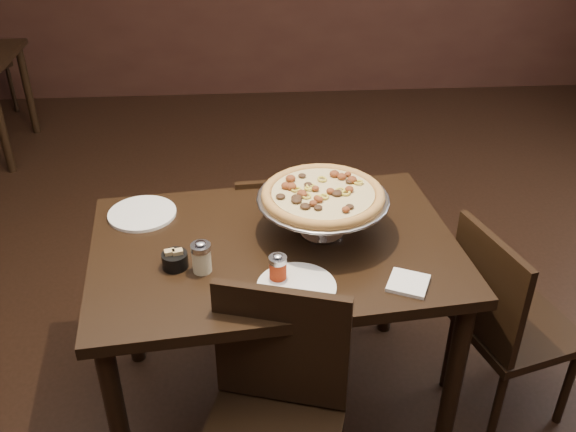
{
  "coord_description": "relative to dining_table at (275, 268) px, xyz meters",
  "views": [
    {
      "loc": [
        -0.07,
        -1.88,
        2.07
      ],
      "look_at": [
        0.07,
        0.03,
        0.88
      ],
      "focal_mm": 40.0,
      "sensor_mm": 36.0,
      "label": 1
    }
  ],
  "objects": [
    {
      "name": "serving_spatula",
      "position": [
        0.22,
        0.04,
        0.26
      ],
      "size": [
        0.17,
        0.17,
        0.03
      ],
      "rotation": [
        0.0,
        0.0,
        -0.46
      ],
      "color": "#ADADB4",
      "rests_on": "pizza_stand"
    },
    {
      "name": "pepper_flake_shaker",
      "position": [
        -0.0,
        -0.21,
        0.15
      ],
      "size": [
        0.06,
        0.06,
        0.1
      ],
      "color": "maroon",
      "rests_on": "dining_table"
    },
    {
      "name": "chair_side",
      "position": [
        0.85,
        -0.09,
        -0.22
      ],
      "size": [
        0.5,
        0.5,
        0.86
      ],
      "rotation": [
        0.0,
        0.0,
        1.85
      ],
      "color": "black",
      "rests_on": "ground"
    },
    {
      "name": "napkin_stack",
      "position": [
        0.41,
        -0.26,
        0.11
      ],
      "size": [
        0.16,
        0.16,
        0.01
      ],
      "primitive_type": "cube",
      "rotation": [
        0.0,
        0.0,
        -0.43
      ],
      "color": "white",
      "rests_on": "dining_table"
    },
    {
      "name": "chair_far",
      "position": [
        0.05,
        0.52,
        -0.24
      ],
      "size": [
        0.4,
        0.4,
        0.82
      ],
      "rotation": [
        0.0,
        0.0,
        3.2
      ],
      "color": "black",
      "rests_on": "ground"
    },
    {
      "name": "packet_caddy",
      "position": [
        -0.34,
        -0.11,
        0.13
      ],
      "size": [
        0.09,
        0.09,
        0.07
      ],
      "rotation": [
        0.0,
        0.0,
        0.23
      ],
      "color": "black",
      "rests_on": "dining_table"
    },
    {
      "name": "chair_near",
      "position": [
        -0.04,
        -0.51,
        -0.2
      ],
      "size": [
        0.52,
        0.52,
        0.91
      ],
      "rotation": [
        0.0,
        0.0,
        -0.28
      ],
      "color": "black",
      "rests_on": "ground"
    },
    {
      "name": "room",
      "position": [
        0.05,
        0.05,
        0.71
      ],
      "size": [
        6.04,
        7.04,
        2.84
      ],
      "color": "black",
      "rests_on": "ground"
    },
    {
      "name": "plate_near",
      "position": [
        0.06,
        -0.26,
        0.11
      ],
      "size": [
        0.25,
        0.25,
        0.01
      ],
      "primitive_type": "cylinder",
      "color": "white",
      "rests_on": "dining_table"
    },
    {
      "name": "pizza_stand",
      "position": [
        0.17,
        0.06,
        0.26
      ],
      "size": [
        0.47,
        0.47,
        0.19
      ],
      "color": "#ADADB4",
      "rests_on": "dining_table"
    },
    {
      "name": "parmesan_shaker",
      "position": [
        -0.25,
        -0.14,
        0.16
      ],
      "size": [
        0.07,
        0.07,
        0.12
      ],
      "color": "beige",
      "rests_on": "dining_table"
    },
    {
      "name": "plate_left",
      "position": [
        -0.49,
        0.23,
        0.11
      ],
      "size": [
        0.25,
        0.25,
        0.01
      ],
      "primitive_type": "cylinder",
      "color": "white",
      "rests_on": "dining_table"
    },
    {
      "name": "dining_table",
      "position": [
        0.0,
        0.0,
        0.0
      ],
      "size": [
        1.36,
        0.98,
        0.8
      ],
      "rotation": [
        0.0,
        0.0,
        0.1
      ],
      "color": "black",
      "rests_on": "ground"
    }
  ]
}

